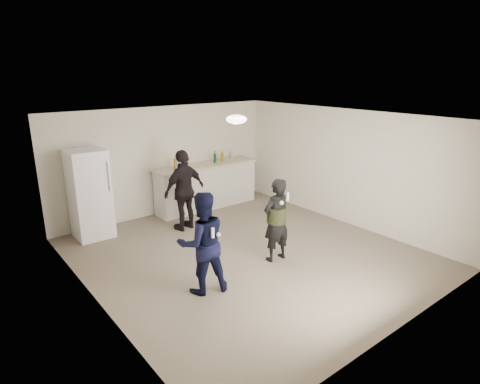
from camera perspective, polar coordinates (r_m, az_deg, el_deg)
floor at (r=7.55m, az=0.95°, el=-8.73°), size 6.00×6.00×0.00m
ceiling at (r=6.85m, az=1.06°, el=10.48°), size 6.00×6.00×0.00m
wall_back at (r=9.53m, az=-10.54°, el=4.42°), size 6.00×0.00×6.00m
wall_front at (r=5.28m, az=22.30°, el=-6.90°), size 6.00×0.00×6.00m
wall_left at (r=5.84m, az=-20.39°, el=-4.39°), size 0.00×6.00×6.00m
wall_right at (r=9.04m, az=14.63°, el=3.47°), size 0.00×6.00×6.00m
counter at (r=9.89m, az=-4.76°, el=0.75°), size 2.60×0.56×1.05m
counter_top at (r=9.75m, az=-4.84°, el=3.83°), size 2.68×0.64×0.04m
fridge at (r=8.54m, az=-20.62°, el=-0.28°), size 0.70×0.70×1.80m
fridge_handle at (r=8.19m, az=-18.23°, el=2.15°), size 0.02×0.02×0.60m
ceiling_dome at (r=7.09m, az=-0.51°, el=10.30°), size 0.36×0.36×0.16m
shaker at (r=9.22m, az=-8.96°, el=3.60°), size 0.08×0.08×0.17m
man at (r=6.06m, az=-5.38°, el=-7.21°), size 0.91×0.79×1.59m
woman at (r=7.07m, az=5.19°, el=-4.00°), size 0.56×0.38×1.51m
camo_shorts at (r=7.03m, az=5.21°, el=-3.26°), size 0.34×0.34×0.28m
spectator at (r=8.47m, az=-7.90°, el=0.25°), size 1.06×0.57×1.72m
remote_man at (r=5.75m, az=-3.91°, el=-5.81°), size 0.04×0.04×0.15m
nunchuk_man at (r=5.86m, az=-3.09°, el=-6.08°), size 0.07×0.07×0.07m
remote_woman at (r=6.74m, az=6.76°, el=-0.63°), size 0.04×0.04×0.15m
nunchuk_woman at (r=6.72m, az=5.95°, el=-1.55°), size 0.07×0.07×0.07m
bottle_cluster at (r=9.82m, az=-4.41°, el=4.71°), size 1.80×0.19×0.25m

